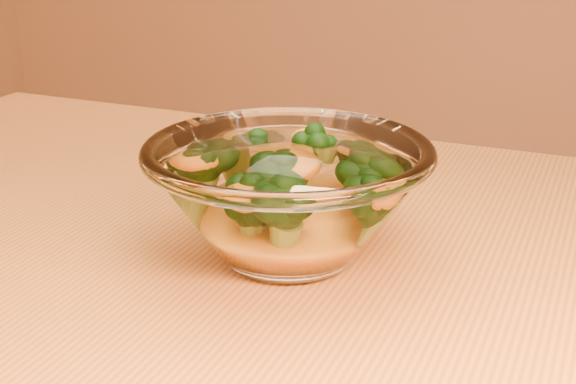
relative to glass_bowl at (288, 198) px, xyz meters
The scene contains 3 objects.
glass_bowl is the anchor object (origin of this frame).
cheese_sauce 0.02m from the glass_bowl, 45.00° to the right, with size 0.09×0.09×0.03m, color orange.
broccoli_heap 0.01m from the glass_bowl, 132.56° to the left, with size 0.14×0.11×0.06m.
Camera 1 is at (0.08, -0.35, 0.98)m, focal length 50.00 mm.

